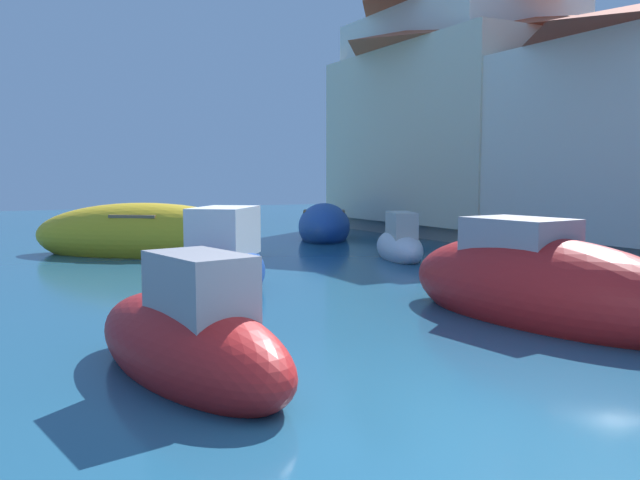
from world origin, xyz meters
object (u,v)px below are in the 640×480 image
(moored_boat_0, at_px, (189,342))
(waterfront_building_far, at_px, (466,119))
(moored_boat_5, at_px, (538,287))
(waterfront_building_annex, at_px, (455,103))
(moored_boat_3, at_px, (220,270))
(moored_boat_7, at_px, (324,226))
(moored_boat_9, at_px, (399,245))
(moored_boat_4, at_px, (145,236))

(moored_boat_0, height_order, waterfront_building_far, waterfront_building_far)
(moored_boat_5, relative_size, waterfront_building_annex, 0.57)
(waterfront_building_annex, bearing_deg, waterfront_building_far, -90.00)
(moored_boat_3, bearing_deg, moored_boat_0, 15.36)
(moored_boat_3, distance_m, waterfront_building_far, 15.58)
(moored_boat_7, relative_size, waterfront_building_far, 0.46)
(moored_boat_9, relative_size, waterfront_building_annex, 0.37)
(moored_boat_5, bearing_deg, moored_boat_3, -144.40)
(waterfront_building_far, bearing_deg, waterfront_building_annex, 90.00)
(moored_boat_3, relative_size, waterfront_building_annex, 0.42)
(moored_boat_4, xyz_separation_m, waterfront_building_annex, (12.38, 2.20, 4.41))
(moored_boat_3, height_order, waterfront_building_far, waterfront_building_far)
(moored_boat_0, height_order, moored_boat_5, moored_boat_5)
(moored_boat_0, xyz_separation_m, moored_boat_9, (7.76, 7.22, -0.04))
(moored_boat_3, bearing_deg, waterfront_building_annex, 164.09)
(moored_boat_3, xyz_separation_m, moored_boat_7, (6.66, 8.42, -0.04))
(moored_boat_4, xyz_separation_m, waterfront_building_far, (12.38, 1.55, 3.75))
(moored_boat_5, height_order, moored_boat_9, moored_boat_5)
(moored_boat_0, relative_size, moored_boat_4, 0.59)
(moored_boat_4, distance_m, waterfront_building_far, 13.03)
(moored_boat_7, relative_size, moored_boat_9, 1.39)
(moored_boat_7, distance_m, waterfront_building_far, 7.09)
(moored_boat_7, bearing_deg, moored_boat_4, 133.53)
(moored_boat_4, relative_size, waterfront_building_far, 0.64)
(moored_boat_7, bearing_deg, moored_boat_9, -158.79)
(moored_boat_4, bearing_deg, moored_boat_3, 125.24)
(moored_boat_0, relative_size, waterfront_building_annex, 0.43)
(moored_boat_4, distance_m, waterfront_building_annex, 13.32)
(moored_boat_3, bearing_deg, moored_boat_5, 79.89)
(moored_boat_9, xyz_separation_m, waterfront_building_annex, (6.72, 6.01, 4.56))
(waterfront_building_annex, bearing_deg, moored_boat_5, -125.10)
(waterfront_building_annex, bearing_deg, moored_boat_4, -169.92)
(moored_boat_4, height_order, waterfront_building_far, waterfront_building_far)
(moored_boat_3, relative_size, moored_boat_9, 1.15)
(moored_boat_0, distance_m, waterfront_building_far, 19.57)
(moored_boat_0, xyz_separation_m, moored_boat_7, (8.51, 12.70, 0.05))
(moored_boat_0, bearing_deg, waterfront_building_far, -59.23)
(moored_boat_9, bearing_deg, waterfront_building_annex, -25.47)
(waterfront_building_far, bearing_deg, moored_boat_7, 178.91)
(moored_boat_5, distance_m, moored_boat_7, 12.83)
(waterfront_building_annex, xyz_separation_m, waterfront_building_far, (-0.00, -0.65, -0.66))
(moored_boat_7, xyz_separation_m, waterfront_building_far, (5.97, -0.11, 3.82))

